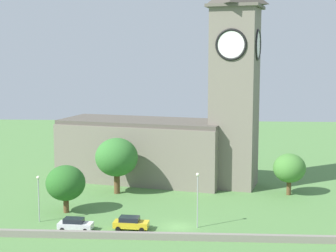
{
  "coord_description": "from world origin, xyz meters",
  "views": [
    {
      "loc": [
        2.73,
        -66.95,
        22.28
      ],
      "look_at": [
        -1.92,
        9.92,
        12.08
      ],
      "focal_mm": 56.3,
      "sensor_mm": 36.0,
      "label": 1
    }
  ],
  "objects": [
    {
      "name": "ground_plane",
      "position": [
        0.0,
        15.0,
        0.0
      ],
      "size": [
        200.0,
        200.0,
        0.0
      ],
      "primitive_type": "plane",
      "color": "#517F42"
    },
    {
      "name": "church",
      "position": [
        -2.11,
        25.37,
        9.54
      ],
      "size": [
        37.08,
        19.31,
        34.8
      ],
      "color": "slate",
      "rests_on": "ground"
    },
    {
      "name": "quay_barrier",
      "position": [
        0.0,
        -5.01,
        0.44
      ],
      "size": [
        56.63,
        0.7,
        0.87
      ],
      "primitive_type": "cube",
      "color": "gray",
      "rests_on": "ground"
    },
    {
      "name": "car_white",
      "position": [
        -13.17,
        -2.32,
        0.84
      ],
      "size": [
        4.56,
        2.31,
        1.66
      ],
      "color": "silver",
      "rests_on": "ground"
    },
    {
      "name": "car_yellow",
      "position": [
        -6.07,
        -1.46,
        0.87
      ],
      "size": [
        4.66,
        2.46,
        1.71
      ],
      "color": "gold",
      "rests_on": "ground"
    },
    {
      "name": "streetlamp_west_end",
      "position": [
        -18.87,
        0.96,
        4.32
      ],
      "size": [
        0.44,
        0.44,
        6.38
      ],
      "color": "#9EA0A5",
      "rests_on": "ground"
    },
    {
      "name": "streetlamp_west_mid",
      "position": [
        2.55,
        -0.15,
        4.86
      ],
      "size": [
        0.44,
        0.44,
        7.32
      ],
      "color": "#9EA0A5",
      "rests_on": "ground"
    },
    {
      "name": "tree_churchyard",
      "position": [
        -10.69,
        16.51,
        5.99
      ],
      "size": [
        6.96,
        6.96,
        9.17
      ],
      "color": "brown",
      "rests_on": "ground"
    },
    {
      "name": "tree_riverside_west",
      "position": [
        17.27,
        17.26,
        4.4
      ],
      "size": [
        5.21,
        5.21,
        6.78
      ],
      "color": "brown",
      "rests_on": "ground"
    },
    {
      "name": "tree_riverside_east",
      "position": [
        -16.32,
        5.47,
        4.32
      ],
      "size": [
        5.64,
        5.64,
        6.89
      ],
      "color": "brown",
      "rests_on": "ground"
    }
  ]
}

